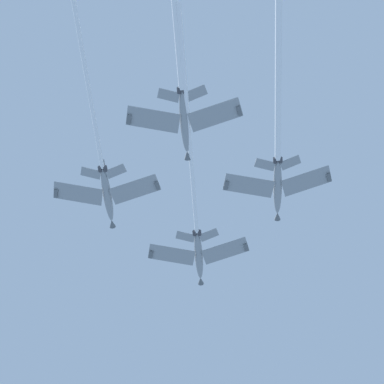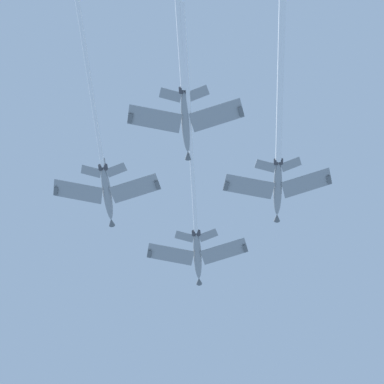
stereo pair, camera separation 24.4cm
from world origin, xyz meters
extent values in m
ellipsoid|color=gray|center=(14.00, 14.88, 127.06)|extent=(11.30, 2.54, 6.90)
cone|color=#595E60|center=(19.88, 14.38, 130.24)|extent=(2.07, 1.36, 1.82)
ellipsoid|color=black|center=(15.56, 14.74, 128.58)|extent=(2.97, 1.24, 2.12)
cube|color=gray|center=(13.80, 20.21, 126.59)|extent=(4.65, 9.40, 1.89)
cube|color=#595E60|center=(13.83, 24.33, 126.55)|extent=(1.73, 0.95, 0.96)
cube|color=gray|center=(12.90, 9.65, 126.59)|extent=(6.00, 9.57, 1.89)
cube|color=#595E60|center=(12.24, 5.59, 126.55)|extent=(1.78, 1.19, 0.96)
cube|color=gray|center=(9.81, 17.52, 124.68)|extent=(2.44, 3.88, 1.00)
cube|color=gray|center=(9.43, 12.98, 124.68)|extent=(2.93, 3.96, 1.00)
cube|color=#595E60|center=(9.13, 15.29, 126.01)|extent=(3.44, 0.47, 3.60)
cylinder|color=#38383D|center=(9.00, 15.75, 124.22)|extent=(1.32, 0.90, 1.18)
cylinder|color=#38383D|center=(8.93, 14.86, 124.22)|extent=(1.32, 0.90, 1.18)
cylinder|color=white|center=(-10.76, 16.98, 113.53)|extent=(39.52, 4.10, 21.85)
ellipsoid|color=gray|center=(1.37, 32.05, 121.03)|extent=(11.33, 2.55, 6.82)
cone|color=#595E60|center=(7.27, 31.55, 124.17)|extent=(2.07, 1.36, 1.81)
ellipsoid|color=black|center=(2.94, 31.92, 122.54)|extent=(2.97, 1.24, 2.11)
cube|color=gray|center=(1.16, 37.39, 120.57)|extent=(4.66, 9.40, 1.86)
cube|color=#595E60|center=(1.19, 41.50, 120.53)|extent=(1.74, 0.95, 0.95)
cube|color=gray|center=(0.26, 26.83, 120.57)|extent=(6.01, 9.58, 1.86)
cube|color=#595E60|center=(-0.41, 22.77, 120.53)|extent=(1.78, 1.20, 0.95)
cube|color=gray|center=(-2.84, 34.70, 118.69)|extent=(2.44, 3.88, 0.98)
cube|color=gray|center=(-3.23, 30.16, 118.69)|extent=(2.93, 3.96, 0.98)
cube|color=#595E60|center=(-3.51, 32.47, 120.02)|extent=(3.44, 0.47, 3.60)
cylinder|color=#38383D|center=(-3.65, 32.93, 118.22)|extent=(1.32, 0.90, 1.18)
cylinder|color=#38383D|center=(-3.73, 32.04, 118.22)|extent=(1.32, 0.90, 1.18)
cylinder|color=white|center=(-22.38, 34.09, 108.28)|extent=(37.43, 3.93, 20.36)
ellipsoid|color=gray|center=(-0.58, 0.66, 119.73)|extent=(11.34, 2.59, 6.82)
cone|color=#595E60|center=(5.31, 0.14, 122.86)|extent=(2.07, 1.37, 1.81)
ellipsoid|color=black|center=(0.98, 0.52, 121.24)|extent=(2.97, 1.25, 2.11)
cube|color=gray|center=(-0.77, 6.00, 119.27)|extent=(4.63, 9.40, 1.86)
cube|color=#595E60|center=(-0.73, 10.11, 119.23)|extent=(1.74, 0.95, 0.95)
cube|color=gray|center=(-1.71, -4.56, 119.27)|extent=(6.04, 9.58, 1.86)
cube|color=#595E60|center=(-2.39, -8.61, 119.23)|extent=(1.79, 1.20, 0.95)
cube|color=gray|center=(-4.78, 3.32, 117.39)|extent=(2.43, 3.88, 0.98)
cube|color=gray|center=(-5.19, -1.22, 117.39)|extent=(2.94, 3.96, 0.98)
cube|color=#595E60|center=(-5.46, 1.10, 118.72)|extent=(3.43, 0.48, 3.60)
cylinder|color=#38383D|center=(-5.60, 1.56, 116.92)|extent=(1.32, 0.91, 1.18)
cylinder|color=#38383D|center=(-5.68, 0.66, 116.92)|extent=(1.32, 0.91, 1.18)
cylinder|color=white|center=(-23.90, 2.74, 107.21)|extent=(36.77, 4.35, 20.20)
ellipsoid|color=gray|center=(-12.42, 17.73, 112.74)|extent=(11.41, 2.56, 6.66)
cone|color=#595E60|center=(-6.47, 17.22, 115.78)|extent=(2.07, 1.36, 1.80)
ellipsoid|color=black|center=(-10.82, 17.59, 114.23)|extent=(2.98, 1.24, 2.07)
cube|color=gray|center=(-12.63, 23.06, 112.29)|extent=(4.68, 9.41, 1.81)
cube|color=#595E60|center=(-12.60, 27.18, 112.26)|extent=(1.75, 0.95, 0.92)
cube|color=gray|center=(-13.53, 12.50, 112.29)|extent=(6.04, 9.58, 1.81)
cube|color=#595E60|center=(-14.21, 8.44, 112.26)|extent=(1.80, 1.20, 0.92)
cube|color=gray|center=(-16.66, 20.38, 110.47)|extent=(2.45, 3.89, 0.96)
cube|color=gray|center=(-17.05, 15.83, 110.47)|extent=(2.95, 3.97, 0.96)
cube|color=#595E60|center=(-17.31, 18.15, 111.81)|extent=(3.41, 0.47, 3.58)
cylinder|color=#38383D|center=(-17.48, 18.61, 110.02)|extent=(1.32, 0.90, 1.17)
cylinder|color=#38383D|center=(-17.56, 17.71, 110.02)|extent=(1.32, 0.90, 1.17)
camera|label=1|loc=(-13.33, 16.46, 1.82)|focal=60.69mm
camera|label=2|loc=(-13.32, 16.71, 1.82)|focal=60.69mm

